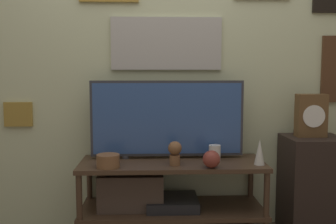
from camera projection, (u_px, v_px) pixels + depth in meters
wall_back at (172, 48)px, 2.96m from camera, size 6.40×0.08×2.70m
media_console at (157, 190)px, 2.77m from camera, size 1.29×0.48×0.56m
television at (167, 119)px, 2.83m from camera, size 1.10×0.05×0.56m
vase_slim_bronze at (260, 152)px, 2.65m from camera, size 0.07×0.07×0.18m
vase_wide_bowl at (108, 161)px, 2.58m from camera, size 0.15×0.15×0.09m
vase_round_glass at (211, 159)px, 2.57m from camera, size 0.12×0.12×0.12m
candle_jar at (215, 153)px, 2.76m from camera, size 0.08×0.08×0.11m
decorative_bust at (175, 152)px, 2.64m from camera, size 0.09×0.09×0.16m
side_table at (313, 185)px, 2.86m from camera, size 0.41×0.39×0.72m
mantel_clock at (311, 115)px, 2.82m from camera, size 0.21×0.11×0.31m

